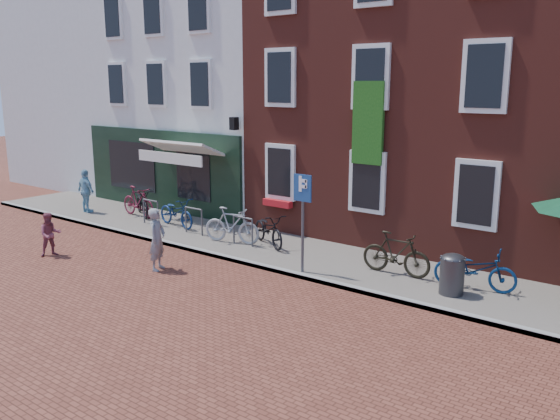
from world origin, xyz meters
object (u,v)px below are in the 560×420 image
Objects in this scene: bicycle_0 at (142,202)px; bicycle_1 at (138,202)px; woman at (157,239)px; parking_sign at (303,206)px; bicycle_5 at (396,254)px; bicycle_2 at (176,212)px; bicycle_6 at (475,269)px; boy at (50,234)px; litter_bin at (452,272)px; cafe_person at (86,191)px; bicycle_3 at (232,225)px; bicycle_4 at (269,229)px.

bicycle_0 is 0.22m from bicycle_1.
woman is 5.99m from bicycle_0.
parking_sign is 1.39× the size of bicycle_5.
bicycle_1 is 2.11m from bicycle_2.
bicycle_1 is at bearing 33.06° from woman.
bicycle_6 is (6.97, 3.20, -0.22)m from woman.
bicycle_0 is at bearing 14.84° from bicycle_1.
bicycle_2 is at bearing 14.89° from boy.
bicycle_5 is at bearing 83.50° from bicycle_6.
cafe_person is at bearing -179.98° from litter_bin.
bicycle_0 is at bearing 84.99° from bicycle_5.
bicycle_5 is at bearing -41.77° from boy.
parking_sign is 1.35× the size of bicycle_0.
boy is at bearing -160.16° from litter_bin.
boy reaches higher than bicycle_2.
bicycle_1 is 0.97× the size of bicycle_2.
bicycle_3 is (4.90, -0.75, 0.05)m from bicycle_0.
parking_sign is 2.54m from bicycle_5.
parking_sign reaches higher than boy.
cafe_person is 0.89× the size of bicycle_1.
woman is 2.75m from bicycle_3.
woman is at bearing 164.69° from bicycle_3.
litter_bin reaches higher than bicycle_6.
woman is 4.15m from bicycle_2.
bicycle_1 is at bearing 176.60° from litter_bin.
litter_bin is 0.56× the size of bicycle_5.
litter_bin is 0.54× the size of bicycle_6.
bicycle_4 is 5.93m from bicycle_6.
bicycle_3 is 0.97× the size of bicycle_4.
bicycle_2 and bicycle_6 have the same top height.
litter_bin is at bearing -176.71° from cafe_person.
litter_bin reaches higher than bicycle_2.
cafe_person is 7.90m from bicycle_4.
boy is 0.78× the size of cafe_person.
bicycle_4 is at bearing 147.55° from parking_sign.
bicycle_1 is at bearing -140.57° from bicycle_0.
parking_sign is at bearing -120.58° from bicycle_3.
bicycle_2 is 1.00× the size of bicycle_6.
bicycle_5 reaches higher than bicycle_6.
boy is at bearing 84.02° from woman.
bicycle_3 is (-6.63, 0.14, 0.02)m from litter_bin.
bicycle_3 is (3.31, 3.73, 0.02)m from boy.
bicycle_1 is at bearing 69.18° from bicycle_3.
woman is at bearing -158.65° from litter_bin.
cafe_person is 2.19m from bicycle_0.
bicycle_5 reaches higher than bicycle_0.
bicycle_4 is (1.00, 0.45, -0.05)m from bicycle_3.
bicycle_6 is (0.30, 0.59, -0.03)m from litter_bin.
bicycle_2 is (2.10, -0.16, -0.05)m from bicycle_1.
bicycle_3 is (2.76, -0.38, 0.05)m from bicycle_2.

